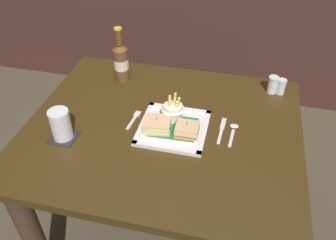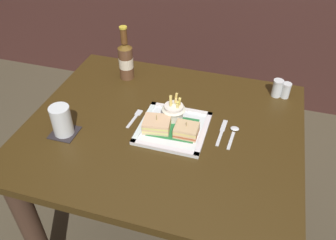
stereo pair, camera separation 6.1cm
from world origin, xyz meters
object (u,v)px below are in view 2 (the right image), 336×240
object	(u,v)px
water_glass	(62,122)
pepper_shaker	(286,91)
dining_table	(163,155)
fries_cup	(174,109)
beer_bottle	(126,59)
knife	(222,131)
sandwich_half_left	(157,124)
sandwich_half_right	(186,130)
salt_shaker	(277,89)
spoon	(234,132)
fork	(135,117)
square_plate	(173,128)

from	to	relation	value
water_glass	pepper_shaker	bearing A→B (deg)	31.41
dining_table	fries_cup	bearing A→B (deg)	58.72
beer_bottle	knife	xyz separation A→B (m)	(0.51, -0.27, -0.10)
sandwich_half_left	knife	distance (m)	0.26
sandwich_half_right	salt_shaker	xyz separation A→B (m)	(0.32, 0.38, 0.00)
spoon	pepper_shaker	bearing A→B (deg)	59.38
water_glass	pepper_shaker	distance (m)	0.96
fork	sandwich_half_right	bearing A→B (deg)	-12.46
square_plate	sandwich_half_right	size ratio (longest dim) A/B	2.95
dining_table	fork	size ratio (longest dim) A/B	8.74
beer_bottle	salt_shaker	xyz separation A→B (m)	(0.70, 0.05, -0.06)
dining_table	beer_bottle	world-z (taller)	beer_bottle
dining_table	sandwich_half_left	distance (m)	0.20
beer_bottle	water_glass	xyz separation A→B (m)	(-0.08, -0.45, -0.04)
dining_table	pepper_shaker	bearing A→B (deg)	37.15
knife	sandwich_half_right	bearing A→B (deg)	-152.46
dining_table	square_plate	size ratio (longest dim) A/B	4.12
dining_table	pepper_shaker	xyz separation A→B (m)	(0.46, 0.35, 0.20)
sandwich_half_right	spoon	size ratio (longest dim) A/B	0.66
square_plate	knife	xyz separation A→B (m)	(0.19, 0.04, -0.00)
sandwich_half_left	fries_cup	bearing A→B (deg)	61.61
dining_table	salt_shaker	xyz separation A→B (m)	(0.42, 0.35, 0.20)
knife	salt_shaker	xyz separation A→B (m)	(0.19, 0.31, 0.03)
sandwich_half_right	dining_table	bearing A→B (deg)	162.77
sandwich_half_left	spoon	size ratio (longest dim) A/B	0.85
sandwich_half_right	salt_shaker	distance (m)	0.50
square_plate	water_glass	size ratio (longest dim) A/B	2.19
beer_bottle	spoon	world-z (taller)	beer_bottle
fork	pepper_shaker	distance (m)	0.67
sandwich_half_left	salt_shaker	size ratio (longest dim) A/B	1.44
beer_bottle	water_glass	world-z (taller)	beer_bottle
spoon	water_glass	bearing A→B (deg)	-163.21
sandwich_half_right	pepper_shaker	world-z (taller)	sandwich_half_right
fork	knife	size ratio (longest dim) A/B	0.78
beer_bottle	salt_shaker	world-z (taller)	beer_bottle
sandwich_half_right	water_glass	world-z (taller)	water_glass
sandwich_half_left	water_glass	size ratio (longest dim) A/B	0.95
fries_cup	spoon	size ratio (longest dim) A/B	0.81
pepper_shaker	beer_bottle	bearing A→B (deg)	-176.30
beer_bottle	salt_shaker	distance (m)	0.70
sandwich_half_left	water_glass	world-z (taller)	water_glass
dining_table	square_plate	xyz separation A→B (m)	(0.05, -0.01, 0.17)
fork	dining_table	bearing A→B (deg)	-8.36
knife	beer_bottle	bearing A→B (deg)	152.26
square_plate	pepper_shaker	xyz separation A→B (m)	(0.42, 0.36, 0.02)
water_glass	spoon	distance (m)	0.67
fries_cup	fork	distance (m)	0.17
square_plate	spoon	bearing A→B (deg)	11.85
sandwich_half_right	square_plate	bearing A→B (deg)	157.13
sandwich_half_right	fries_cup	distance (m)	0.11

